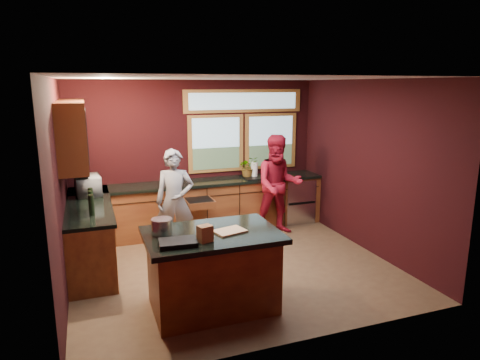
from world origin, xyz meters
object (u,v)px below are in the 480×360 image
island (213,270)px  person_grey (175,201)px  cutting_board (230,231)px  person_red (278,185)px  stock_pot (162,226)px

island → person_grey: 1.97m
island → person_grey: bearing=91.3°
island → person_grey: size_ratio=0.94×
cutting_board → person_red: bearing=53.3°
island → stock_pot: stock_pot is taller
cutting_board → person_grey: bearing=97.0°
island → cutting_board: 0.52m
person_red → stock_pot: (-2.40, -2.01, 0.15)m
island → person_red: (1.85, 2.16, 0.41)m
cutting_board → stock_pot: size_ratio=1.46×
person_grey → stock_pot: 1.87m
person_red → island: bearing=-117.1°
island → stock_pot: 0.80m
person_grey → cutting_board: person_grey is taller
island → person_red: person_red is taller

